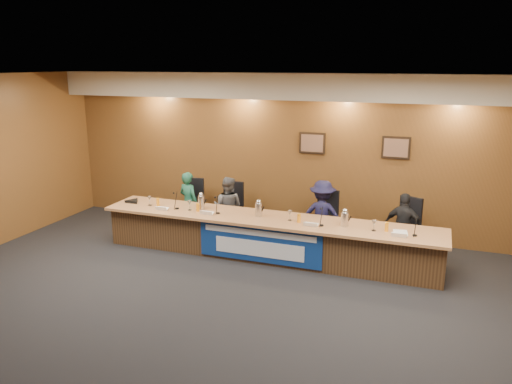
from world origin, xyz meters
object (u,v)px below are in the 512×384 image
carafe_mid (259,210)px  panelist_a (189,202)px  banner (259,244)px  panelist_b (228,207)px  speakerphone (133,201)px  office_chair_b (230,213)px  office_chair_c (323,223)px  carafe_left (201,202)px  dais_body (267,238)px  office_chair_a (191,208)px  panelist_c (322,215)px  panelist_d (404,227)px  carafe_right (345,219)px  office_chair_d (404,231)px

carafe_mid → panelist_a: bearing=157.3°
banner → panelist_b: 1.57m
panelist_a → speakerphone: bearing=59.2°
office_chair_b → panelist_b: bearing=-91.5°
office_chair_c → carafe_left: bearing=-149.3°
banner → panelist_a: bearing=149.6°
office_chair_c → dais_body: bearing=-125.1°
office_chair_a → carafe_left: 1.08m
banner → panelist_c: bearing=53.7°
panelist_d → office_chair_b: size_ratio=2.51×
office_chair_b → speakerphone: bearing=-155.1°
carafe_left → banner: bearing=-18.8°
office_chair_c → speakerphone: bearing=-156.4°
panelist_b → office_chair_b: 0.17m
banner → carafe_right: size_ratio=9.17×
dais_body → office_chair_b: dais_body is taller
panelist_c → carafe_left: bearing=13.5°
panelist_d → carafe_right: size_ratio=5.02×
office_chair_d → carafe_right: bearing=-112.9°
panelist_b → office_chair_b: bearing=-93.0°
banner → office_chair_a: 2.29m
panelist_a → carafe_left: panelist_a is taller
office_chair_d → carafe_mid: size_ratio=1.99×
banner → dais_body: bearing=90.0°
office_chair_b → carafe_mid: (0.91, -0.84, 0.39)m
panelist_b → carafe_right: 2.58m
banner → speakerphone: speakerphone is taller
panelist_a → panelist_d: size_ratio=1.05×
banner → office_chair_a: size_ratio=4.58×
panelist_a → speakerphone: panelist_a is taller
panelist_b → office_chair_a: size_ratio=2.57×
dais_body → office_chair_a: bearing=157.1°
office_chair_a → office_chair_c: same height
panelist_c → carafe_right: bearing=121.0°
panelist_a → speakerphone: (-0.83, -0.74, 0.14)m
panelist_c → office_chair_a: size_ratio=2.73×
office_chair_c → banner: bearing=-113.6°
panelist_d → office_chair_a: (-4.21, 0.10, -0.12)m
dais_body → carafe_mid: bearing=-169.9°
office_chair_d → speakerphone: speakerphone is taller
panelist_a → office_chair_a: 0.18m
dais_body → carafe_left: bearing=178.7°
carafe_right → office_chair_b: bearing=160.3°
banner → carafe_mid: carafe_mid is taller
panelist_b → office_chair_c: (1.90, 0.10, -0.14)m
office_chair_d → panelist_c: bearing=-152.9°
banner → carafe_left: (-1.30, 0.44, 0.50)m
panelist_c → office_chair_a: panelist_c is taller
banner → office_chair_d: 2.60m
office_chair_b → panelist_d: bearing=-3.2°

